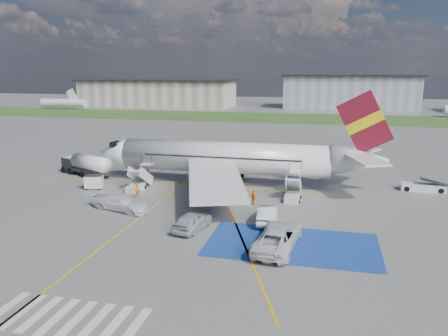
{
  "coord_description": "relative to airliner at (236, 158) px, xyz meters",
  "views": [
    {
      "loc": [
        12.3,
        -38.06,
        14.0
      ],
      "look_at": [
        1.48,
        7.61,
        3.5
      ],
      "focal_mm": 35.0,
      "sensor_mm": 36.0,
      "label": 1
    }
  ],
  "objects": [
    {
      "name": "taxiway_line_cross",
      "position": [
        -6.51,
        -24.0,
        -3.39
      ],
      "size": [
        0.2,
        60.0,
        0.01
      ],
      "primitive_type": "cube",
      "color": "gold",
      "rests_on": "ground"
    },
    {
      "name": "taxiway_line_diag",
      "position": [
        -1.51,
        -2.0,
        -3.39
      ],
      "size": [
        20.71,
        56.45,
        0.01
      ],
      "primitive_type": "cube",
      "rotation": [
        0.0,
        0.0,
        0.35
      ],
      "color": "gold",
      "rests_on": "ground"
    },
    {
      "name": "crew_aft",
      "position": [
        3.58,
        -7.96,
        -2.58
      ],
      "size": [
        0.92,
        0.98,
        1.62
      ],
      "primitive_type": "imported",
      "rotation": [
        0.0,
        0.0,
        2.28
      ],
      "color": "orange",
      "rests_on": "ground"
    },
    {
      "name": "staging_box",
      "position": [
        8.49,
        -18.0,
        -3.39
      ],
      "size": [
        14.0,
        8.0,
        0.01
      ],
      "primitive_type": "cube",
      "color": "navy",
      "rests_on": "ground"
    },
    {
      "name": "crew_fwd",
      "position": [
        -9.55,
        -8.32,
        -2.62
      ],
      "size": [
        0.67,
        0.57,
        1.55
      ],
      "primitive_type": "imported",
      "rotation": [
        0.0,
        0.0,
        0.44
      ],
      "color": "orange",
      "rests_on": "ground"
    },
    {
      "name": "crosswalk",
      "position": [
        -3.31,
        -32.0,
        -3.39
      ],
      "size": [
        9.0,
        4.0,
        0.01
      ],
      "color": "silver",
      "rests_on": "ground"
    },
    {
      "name": "gpu_cart",
      "position": [
        -16.26,
        -6.05,
        -2.62
      ],
      "size": [
        2.32,
        1.79,
        1.72
      ],
      "rotation": [
        0.0,
        0.0,
        0.26
      ],
      "color": "silver",
      "rests_on": "ground"
    },
    {
      "name": "crew_nose",
      "position": [
        -12.24,
        0.81,
        -2.63
      ],
      "size": [
        0.74,
        0.86,
        1.53
      ],
      "primitive_type": "imported",
      "rotation": [
        0.0,
        0.0,
        -1.33
      ],
      "color": "orange",
      "rests_on": "ground"
    },
    {
      "name": "terminal_centre",
      "position": [
        18.49,
        121.0,
        2.61
      ],
      "size": [
        48.0,
        18.0,
        12.0
      ],
      "primitive_type": "cube",
      "color": "gray",
      "rests_on": "ground"
    },
    {
      "name": "belt_loader",
      "position": [
        22.32,
        2.19,
        -2.99
      ],
      "size": [
        5.38,
        2.06,
        1.61
      ],
      "rotation": [
        0.0,
        0.0,
        -0.01
      ],
      "color": "silver",
      "rests_on": "ground"
    },
    {
      "name": "airstairs_aft",
      "position": [
        7.49,
        -5.3,
        -2.77
      ],
      "size": [
        1.9,
        5.2,
        3.6
      ],
      "color": "silver",
      "rests_on": "ground"
    },
    {
      "name": "ground",
      "position": [
        -1.51,
        -14.0,
        -3.39
      ],
      "size": [
        400.0,
        400.0,
        0.0
      ],
      "primitive_type": "plane",
      "color": "#60605E",
      "rests_on": "ground"
    },
    {
      "name": "airliner",
      "position": [
        0.0,
        0.0,
        0.0
      ],
      "size": [
        36.81,
        32.95,
        11.92
      ],
      "color": "silver",
      "rests_on": "ground"
    },
    {
      "name": "van_white_a",
      "position": [
        7.42,
        -18.69,
        -2.21
      ],
      "size": [
        3.52,
        6.56,
        2.37
      ],
      "primitive_type": "imported",
      "rotation": [
        0.0,
        0.0,
        3.04
      ],
      "color": "silver",
      "rests_on": "ground"
    },
    {
      "name": "airstairs_fwd",
      "position": [
        -11.01,
        -5.3,
        -2.77
      ],
      "size": [
        1.9,
        5.2,
        3.6
      ],
      "color": "silver",
      "rests_on": "ground"
    },
    {
      "name": "car_silver_a",
      "position": [
        -0.48,
        -16.61,
        -2.55
      ],
      "size": [
        2.85,
        5.22,
        1.68
      ],
      "primitive_type": "imported",
      "rotation": [
        0.0,
        0.0,
        2.96
      ],
      "color": "#A7A8AE",
      "rests_on": "ground"
    },
    {
      "name": "grass_strip",
      "position": [
        -1.51,
        81.0,
        -3.39
      ],
      "size": [
        400.0,
        30.0,
        0.01
      ],
      "primitive_type": "cube",
      "color": "#2D4C1E",
      "rests_on": "ground"
    },
    {
      "name": "van_white_b",
      "position": [
        -9.38,
        -12.87,
        -2.4
      ],
      "size": [
        5.43,
        3.37,
        1.98
      ],
      "primitive_type": "imported",
      "rotation": [
        0.0,
        0.0,
        1.29
      ],
      "color": "white",
      "rests_on": "ground"
    },
    {
      "name": "terminal_west",
      "position": [
        -56.51,
        116.0,
        1.61
      ],
      "size": [
        60.0,
        22.0,
        10.0
      ],
      "primitive_type": "cube",
      "color": "gray",
      "rests_on": "ground"
    },
    {
      "name": "taxiway_line_main",
      "position": [
        -1.51,
        -2.0,
        -3.39
      ],
      "size": [
        120.0,
        0.2,
        0.01
      ],
      "primitive_type": "cube",
      "color": "gold",
      "rests_on": "ground"
    },
    {
      "name": "fuel_tanker",
      "position": [
        -20.79,
        0.01,
        -2.17
      ],
      "size": [
        8.66,
        5.55,
        2.91
      ],
      "rotation": [
        0.0,
        0.0,
        -0.42
      ],
      "color": "black",
      "rests_on": "ground"
    },
    {
      "name": "car_silver_b",
      "position": [
        5.81,
        -13.15,
        -2.56
      ],
      "size": [
        2.12,
        5.18,
        1.67
      ],
      "primitive_type": "imported",
      "rotation": [
        0.0,
        0.0,
        3.21
      ],
      "color": "silver",
      "rests_on": "ground"
    }
  ]
}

